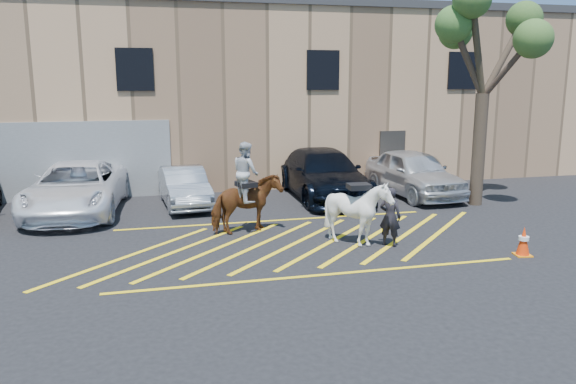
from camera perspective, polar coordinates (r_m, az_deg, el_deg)
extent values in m
plane|color=black|center=(15.21, 0.43, -4.94)|extent=(90.00, 90.00, 0.00)
imported|color=white|center=(19.28, -20.72, 0.34)|extent=(3.17, 6.09, 1.64)
imported|color=#9499A2|center=(19.50, -10.51, 0.53)|extent=(1.71, 4.09, 1.31)
imported|color=black|center=(20.50, 3.63, 1.82)|extent=(2.51, 5.99, 1.73)
imported|color=silver|center=(21.36, 12.63, 1.93)|extent=(2.29, 5.11, 1.71)
imported|color=black|center=(14.79, 10.33, -2.50)|extent=(0.67, 0.65, 1.55)
cube|color=tan|center=(26.39, -6.13, 9.70)|extent=(32.00, 10.00, 7.00)
cube|color=#2D2D30|center=(26.53, -6.31, 17.61)|extent=(32.20, 10.20, 0.30)
cube|color=black|center=(21.10, -15.30, 11.92)|extent=(1.30, 0.08, 1.50)
cube|color=black|center=(22.11, 3.57, 12.26)|extent=(1.30, 0.08, 1.50)
cube|color=black|center=(24.58, 17.33, 11.69)|extent=(1.30, 0.08, 1.50)
cube|color=#38332D|center=(23.40, 10.50, 3.45)|extent=(1.10, 0.08, 2.20)
cube|color=yellow|center=(14.50, -15.66, -6.19)|extent=(4.20, 4.20, 0.01)
cube|color=yellow|center=(14.49, -11.49, -5.99)|extent=(4.20, 4.20, 0.01)
cube|color=yellow|center=(14.57, -7.35, -5.76)|extent=(4.20, 4.20, 0.01)
cube|color=yellow|center=(14.71, -3.27, -5.51)|extent=(4.20, 4.20, 0.01)
cube|color=yellow|center=(14.93, 0.71, -5.23)|extent=(4.20, 4.20, 0.01)
cube|color=yellow|center=(15.22, 4.55, -4.94)|extent=(4.20, 4.20, 0.01)
cube|color=yellow|center=(15.58, 8.23, -4.64)|extent=(4.20, 4.20, 0.01)
cube|color=yellow|center=(15.99, 11.73, -4.34)|extent=(4.20, 4.20, 0.01)
cube|color=yellow|center=(16.46, 15.04, -4.04)|extent=(4.20, 4.20, 0.01)
cube|color=yellow|center=(17.27, -1.39, -2.91)|extent=(9.50, 0.12, 0.01)
cube|color=yellow|center=(12.65, 3.61, -8.39)|extent=(9.50, 0.12, 0.01)
imported|color=brown|center=(15.80, -4.26, -1.25)|extent=(2.13, 1.40, 1.66)
imported|color=#AAADB5|center=(15.62, -4.31, 2.04)|extent=(0.84, 0.96, 1.69)
cube|color=black|center=(15.68, -4.29, 0.81)|extent=(0.60, 0.67, 0.14)
imported|color=white|center=(14.69, 7.13, -2.08)|extent=(1.49, 1.66, 1.76)
cube|color=black|center=(14.55, 7.20, 0.56)|extent=(0.58, 0.49, 0.14)
cube|color=orange|center=(15.12, 22.71, -5.91)|extent=(0.44, 0.44, 0.03)
cone|color=red|center=(15.02, 22.81, -4.58)|extent=(0.32, 0.32, 0.70)
cylinder|color=silver|center=(15.00, 22.83, -4.35)|extent=(0.25, 0.25, 0.10)
cylinder|color=#443929|center=(20.23, 18.81, 4.07)|extent=(0.44, 0.44, 3.80)
cylinder|color=#483A2C|center=(20.64, 21.04, 12.62)|extent=(1.76, 0.51, 2.68)
cylinder|color=#443729|center=(20.78, 17.87, 12.35)|extent=(0.33, 1.88, 2.34)
cylinder|color=#4B3B2D|center=(19.77, 17.85, 12.55)|extent=(1.40, 0.20, 2.39)
cylinder|color=#46372A|center=(19.67, 21.34, 11.58)|extent=(0.78, 1.62, 1.96)
cylinder|color=#423828|center=(19.62, 18.69, 13.55)|extent=(1.16, 0.77, 3.11)
sphere|color=#436029|center=(21.28, 22.88, 15.87)|extent=(1.20, 1.20, 1.20)
sphere|color=#3C672C|center=(21.53, 16.64, 15.31)|extent=(1.20, 1.20, 1.20)
sphere|color=#3E6C2E|center=(19.52, 16.48, 16.02)|extent=(1.20, 1.20, 1.20)
sphere|color=#40652B|center=(19.31, 23.66, 14.07)|extent=(1.20, 1.20, 1.20)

